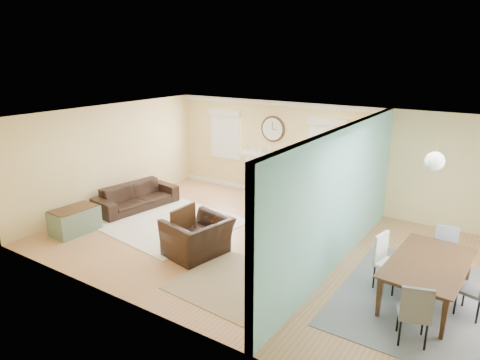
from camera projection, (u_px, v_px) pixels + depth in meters
name	position (u px, v px, depth m)	size (l,w,h in m)	color
floor	(264.00, 245.00, 8.80)	(9.00, 9.00, 0.00)	#A67345
wall_back	(325.00, 156.00, 10.83)	(9.00, 0.02, 2.60)	#D4BD71
wall_front	(159.00, 238.00, 6.03)	(9.00, 0.02, 2.60)	#D4BD71
wall_left	(111.00, 156.00, 10.80)	(0.02, 6.00, 2.60)	#D4BD71
ceiling	(267.00, 119.00, 8.06)	(9.00, 6.00, 0.02)	white
partition	(344.00, 192.00, 7.84)	(0.17, 6.00, 2.60)	#D4BD71
fireplace	(270.00, 175.00, 11.73)	(1.70, 0.30, 1.17)	white
wall_clock	(273.00, 129.00, 11.44)	(0.70, 0.07, 0.70)	#4A301D
window_left	(225.00, 131.00, 12.30)	(1.05, 0.13, 1.42)	white
window_right	(327.00, 142.00, 10.66)	(1.05, 0.13, 1.42)	white
pendant	(435.00, 161.00, 6.59)	(0.30, 0.30, 0.55)	gold
rug_cream	(166.00, 221.00, 10.05)	(3.08, 2.67, 0.02)	beige
rug_jute	(245.00, 286.00, 7.24)	(2.25, 1.84, 0.01)	#937C5F
rug_grey	(426.00, 301.00, 6.82)	(2.61, 3.26, 0.01)	slate
sofa	(137.00, 196.00, 10.84)	(2.13, 0.83, 0.62)	black
eames_chair	(198.00, 237.00, 8.29)	(1.16, 1.01, 0.75)	black
green_chair	(315.00, 204.00, 10.19)	(0.73, 0.76, 0.69)	#006141
trunk	(75.00, 220.00, 9.37)	(0.64, 1.01, 0.56)	slate
credenza	(339.00, 224.00, 8.84)	(0.51, 1.50, 0.80)	brown
tv	(341.00, 190.00, 8.64)	(1.18, 0.15, 0.68)	black
garden_stool	(315.00, 251.00, 8.00)	(0.33, 0.33, 0.49)	white
potted_plant	(317.00, 229.00, 7.87)	(0.37, 0.32, 0.41)	#337F33
dining_table	(429.00, 282.00, 6.72)	(1.96, 1.09, 0.69)	#4A301D
dining_chair_n	(446.00, 249.00, 7.47)	(0.47, 0.47, 0.89)	slate
dining_chair_s	(414.00, 307.00, 5.73)	(0.51, 0.51, 0.91)	slate
dining_chair_w	(390.00, 259.00, 7.03)	(0.49, 0.49, 0.95)	white
dining_chair_e	(474.00, 285.00, 6.31)	(0.48, 0.48, 0.88)	slate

